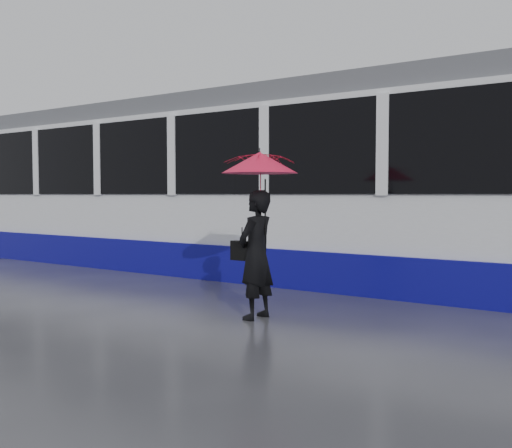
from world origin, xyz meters
The scene contains 6 objects.
ground centered at (0.00, 0.00, 0.00)m, with size 90.00×90.00×0.00m, color #2B2B30.
rails centered at (0.00, 2.50, 0.01)m, with size 34.00×1.51×0.02m.
tram centered at (2.77, 2.50, 1.64)m, with size 26.00×2.56×3.35m.
woman centered at (1.52, -0.83, 0.77)m, with size 0.56×0.37×1.55m, color black.
umbrella centered at (1.57, -0.83, 1.69)m, with size 0.93×0.93×1.04m.
handbag centered at (1.30, -0.81, 0.81)m, with size 0.28×0.13×0.42m.
Camera 1 is at (5.31, -6.47, 1.50)m, focal length 40.00 mm.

